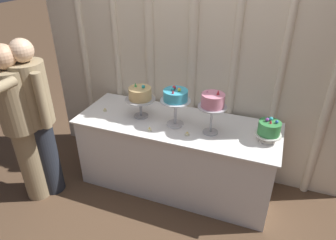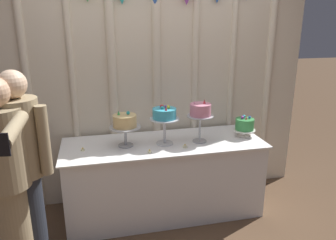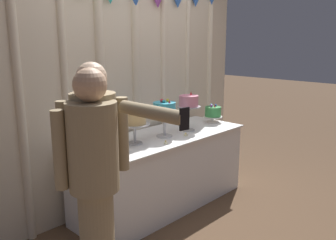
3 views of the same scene
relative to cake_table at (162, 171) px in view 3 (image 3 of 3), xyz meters
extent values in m
plane|color=brown|center=(0.00, -0.10, -0.39)|extent=(24.00, 24.00, 0.00)
cube|color=beige|center=(0.00, 0.42, 0.89)|extent=(3.34, 0.04, 2.56)
cylinder|color=beige|center=(-1.26, 0.40, 0.89)|extent=(0.08, 0.08, 2.56)
cylinder|color=beige|center=(-0.84, 0.40, 0.89)|extent=(0.07, 0.07, 2.56)
cylinder|color=beige|center=(-0.44, 0.40, 0.89)|extent=(0.10, 0.10, 2.56)
cylinder|color=beige|center=(0.02, 0.40, 0.89)|extent=(0.09, 0.09, 2.56)
cylinder|color=beige|center=(0.43, 0.40, 0.89)|extent=(0.07, 0.07, 2.56)
cylinder|color=beige|center=(0.86, 0.40, 0.89)|extent=(0.07, 0.07, 2.56)
cylinder|color=beige|center=(1.31, 0.40, 0.89)|extent=(0.08, 0.08, 2.56)
cone|color=purple|center=(0.32, 0.36, 1.76)|extent=(0.16, 0.16, 0.17)
cone|color=blue|center=(0.64, 0.36, 1.78)|extent=(0.16, 0.16, 0.17)
cube|color=white|center=(0.00, 0.00, -0.01)|extent=(1.92, 0.67, 0.76)
cube|color=white|center=(0.00, 0.00, 0.38)|extent=(1.97, 0.72, 0.01)
cylinder|color=#B2B2B7|center=(-0.37, -0.01, 0.39)|extent=(0.14, 0.14, 0.01)
cylinder|color=#B2B2B7|center=(-0.37, -0.01, 0.48)|extent=(0.03, 0.03, 0.17)
cylinder|color=#B2B2B7|center=(-0.37, -0.01, 0.57)|extent=(0.30, 0.30, 0.01)
cylinder|color=#DBB775|center=(-0.37, -0.01, 0.64)|extent=(0.22, 0.22, 0.11)
sphere|color=#2DB2B7|center=(-0.34, 0.00, 0.71)|extent=(0.03, 0.03, 0.03)
cone|color=green|center=(-0.43, 0.01, 0.71)|extent=(0.03, 0.03, 0.04)
cylinder|color=silver|center=(0.00, -0.04, 0.39)|extent=(0.16, 0.16, 0.01)
cylinder|color=silver|center=(0.00, -0.04, 0.52)|extent=(0.03, 0.03, 0.24)
cylinder|color=silver|center=(0.00, -0.04, 0.64)|extent=(0.28, 0.28, 0.01)
cylinder|color=#3DB2D1|center=(0.00, -0.04, 0.69)|extent=(0.23, 0.23, 0.10)
sphere|color=yellow|center=(0.04, -0.05, 0.76)|extent=(0.03, 0.03, 0.03)
sphere|color=purple|center=(0.02, -0.01, 0.75)|extent=(0.02, 0.02, 0.02)
sphere|color=#DB333D|center=(-0.02, -0.02, 0.76)|extent=(0.04, 0.04, 0.04)
sphere|color=#2DB2B7|center=(-0.02, -0.05, 0.75)|extent=(0.03, 0.03, 0.03)
cone|color=#DB333D|center=(0.00, -0.11, 0.76)|extent=(0.02, 0.02, 0.04)
cylinder|color=#B2B2B7|center=(0.35, -0.06, 0.39)|extent=(0.14, 0.14, 0.01)
cylinder|color=#B2B2B7|center=(0.35, -0.06, 0.52)|extent=(0.02, 0.02, 0.25)
cylinder|color=#B2B2B7|center=(0.35, -0.06, 0.65)|extent=(0.26, 0.26, 0.01)
cylinder|color=pink|center=(0.35, -0.06, 0.71)|extent=(0.20, 0.20, 0.12)
cone|color=#DB333D|center=(0.39, -0.06, 0.79)|extent=(0.03, 0.03, 0.04)
cone|color=pink|center=(0.29, -0.05, 0.78)|extent=(0.02, 0.02, 0.03)
cylinder|color=silver|center=(0.85, -0.02, 0.39)|extent=(0.14, 0.14, 0.01)
cylinder|color=silver|center=(0.85, -0.02, 0.42)|extent=(0.03, 0.03, 0.05)
cylinder|color=silver|center=(0.85, -0.02, 0.45)|extent=(0.23, 0.23, 0.01)
cylinder|color=#388E47|center=(0.85, -0.02, 0.52)|extent=(0.19, 0.19, 0.11)
sphere|color=blue|center=(0.90, -0.02, 0.59)|extent=(0.03, 0.03, 0.03)
sphere|color=#2DB2B7|center=(0.85, 0.01, 0.59)|extent=(0.03, 0.03, 0.03)
sphere|color=purple|center=(0.82, -0.02, 0.59)|extent=(0.03, 0.03, 0.03)
cone|color=#DB333D|center=(0.85, -0.04, 0.59)|extent=(0.02, 0.02, 0.03)
cylinder|color=beige|center=(-0.77, -0.04, 0.39)|extent=(0.04, 0.04, 0.01)
sphere|color=#F9CC4C|center=(-0.77, -0.04, 0.41)|extent=(0.01, 0.01, 0.01)
cylinder|color=beige|center=(-0.18, -0.23, 0.39)|extent=(0.04, 0.04, 0.02)
sphere|color=#F9CC4C|center=(-0.18, -0.23, 0.41)|extent=(0.01, 0.01, 0.01)
cylinder|color=beige|center=(0.17, -0.18, 0.39)|extent=(0.04, 0.04, 0.02)
sphere|color=#F9CC4C|center=(0.17, -0.18, 0.41)|extent=(0.01, 0.01, 0.01)
cylinder|color=#282D38|center=(-1.19, -0.53, 0.02)|extent=(0.29, 0.29, 0.82)
cylinder|color=#9E8966|center=(-1.19, -0.53, 0.72)|extent=(0.41, 0.41, 0.58)
sphere|color=beige|center=(-1.19, -0.53, 1.12)|extent=(0.20, 0.20, 0.20)
cylinder|color=#9E8966|center=(-1.36, -0.45, 0.72)|extent=(0.08, 0.08, 0.51)
cylinder|color=#9E8966|center=(-1.01, -0.62, 0.72)|extent=(0.08, 0.08, 0.51)
cylinder|color=#9E8966|center=(-1.28, -0.65, 0.69)|extent=(0.44, 0.44, 0.58)
sphere|color=tan|center=(-1.28, -0.65, 1.09)|extent=(0.21, 0.21, 0.21)
cylinder|color=#9E8966|center=(-1.45, -0.55, 0.69)|extent=(0.08, 0.08, 0.51)
cylinder|color=#9E8966|center=(-1.10, -1.01, 0.94)|extent=(0.08, 0.51, 0.08)
cube|color=black|center=(-1.10, -1.26, 0.94)|extent=(0.06, 0.02, 0.12)
camera|label=1|loc=(0.83, -2.39, 1.85)|focal=32.33mm
camera|label=2|loc=(-0.65, -2.94, 1.55)|focal=35.02mm
camera|label=3|loc=(-2.52, -2.49, 1.37)|focal=38.21mm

